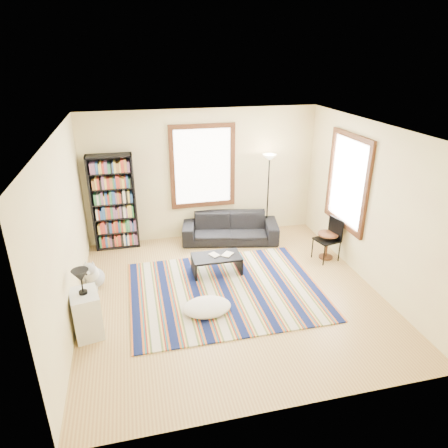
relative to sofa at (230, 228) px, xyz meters
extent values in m
cube|color=tan|center=(-0.50, -2.05, -0.35)|extent=(5.00, 5.00, 0.10)
cube|color=white|center=(-0.50, -2.05, 2.55)|extent=(5.00, 5.00, 0.10)
cube|color=beige|center=(-0.50, 0.50, 1.10)|extent=(5.00, 0.10, 2.80)
cube|color=beige|center=(-0.50, -4.60, 1.10)|extent=(5.00, 0.10, 2.80)
cube|color=beige|center=(-3.05, -2.05, 1.10)|extent=(0.10, 5.00, 2.80)
cube|color=beige|center=(2.05, -2.05, 1.10)|extent=(0.10, 5.00, 2.80)
cube|color=white|center=(-0.50, 0.42, 1.30)|extent=(1.20, 0.06, 1.60)
cube|color=white|center=(1.97, -1.25, 1.30)|extent=(0.06, 1.20, 1.60)
cube|color=#0D1642|center=(-0.58, -1.94, -0.29)|extent=(3.28, 2.62, 0.02)
imported|color=black|center=(0.00, 0.00, 0.00)|extent=(2.18, 1.21, 0.60)
cube|color=black|center=(-2.40, 0.27, 0.70)|extent=(0.90, 0.30, 2.00)
cube|color=black|center=(-0.59, -1.31, -0.12)|extent=(0.91, 0.52, 0.36)
imported|color=beige|center=(-0.69, -1.31, 0.07)|extent=(0.23, 0.21, 0.02)
imported|color=beige|center=(-0.44, -1.26, 0.07)|extent=(0.27, 0.27, 0.02)
ellipsoid|color=silver|center=(-1.01, -2.49, -0.20)|extent=(0.89, 0.75, 0.19)
cylinder|color=#4C2C13|center=(1.70, -1.23, -0.03)|extent=(0.45, 0.45, 0.54)
cube|color=black|center=(1.65, -1.29, 0.13)|extent=(0.50, 0.49, 0.86)
cube|color=silver|center=(-2.80, -2.60, 0.05)|extent=(0.47, 0.56, 0.70)
camera|label=1|loc=(-1.97, -7.72, 3.56)|focal=32.00mm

